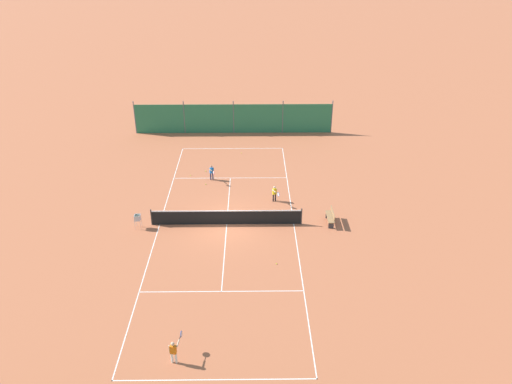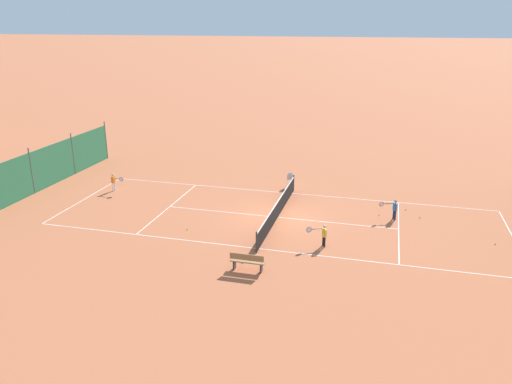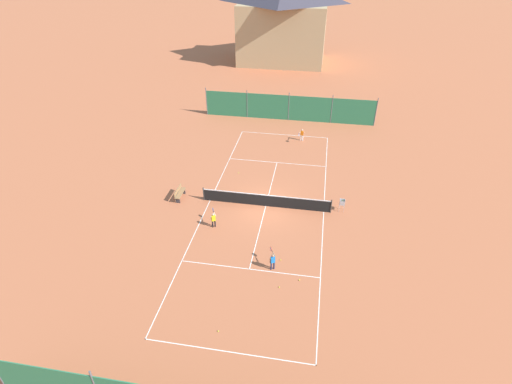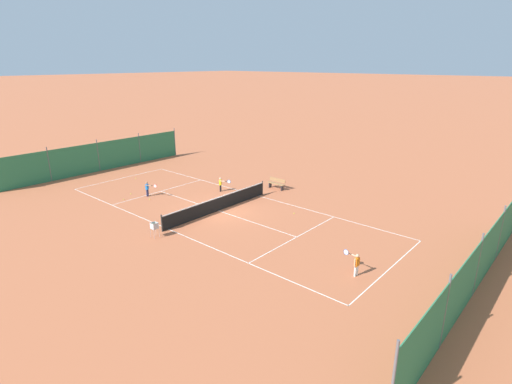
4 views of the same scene
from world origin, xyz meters
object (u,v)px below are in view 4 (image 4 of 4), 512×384
tennis_ball_mid_court (294,213)px  player_near_service (356,263)px  tennis_net (218,204)px  tennis_ball_by_net_left (124,199)px  tennis_ball_alley_left (131,194)px  tennis_ball_alley_right (136,178)px  player_far_baseline (148,188)px  ball_hopper (154,227)px  player_far_service (221,183)px  tennis_ball_near_corner (150,199)px  courtside_bench (276,183)px

tennis_ball_mid_court → player_near_service: bearing=56.1°
tennis_net → tennis_ball_by_net_left: size_ratio=139.09×
tennis_net → tennis_ball_alley_left: (1.88, -7.52, -0.47)m
tennis_ball_alley_left → tennis_ball_alley_right: 4.26m
tennis_ball_alley_left → tennis_ball_by_net_left: bearing=34.6°
player_far_baseline → tennis_ball_alley_left: 1.65m
tennis_ball_alley_left → ball_hopper: bearing=66.4°
player_far_service → tennis_ball_near_corner: bearing=-27.7°
tennis_ball_alley_left → player_near_service: bearing=90.5°
tennis_ball_alley_right → tennis_ball_by_net_left: (3.66, 4.09, 0.00)m
player_near_service → player_far_baseline: bearing=-91.4°
player_far_baseline → tennis_ball_alley_right: 5.23m
player_near_service → tennis_ball_near_corner: (-0.01, -16.29, -0.62)m
player_far_baseline → tennis_ball_mid_court: (-4.15, 10.25, -0.62)m
player_far_service → courtside_bench: bearing=139.7°
tennis_ball_alley_right → courtside_bench: size_ratio=0.04×
player_near_service → ball_hopper: bearing=-71.2°
tennis_net → tennis_ball_by_net_left: 7.42m
tennis_ball_alley_right → ball_hopper: (6.05, 11.24, 0.63)m
tennis_ball_alley_right → tennis_net: bearing=86.2°
player_near_service → tennis_net: bearing=-98.9°
player_far_baseline → courtside_bench: 9.74m
ball_hopper → player_near_service: bearing=108.8°
tennis_net → tennis_ball_by_net_left: tennis_net is taller
tennis_ball_mid_court → courtside_bench: size_ratio=0.04×
player_near_service → ball_hopper: (3.61, -10.58, 0.00)m
tennis_ball_mid_court → courtside_bench: (-3.50, -4.22, 0.42)m
tennis_net → tennis_ball_alley_right: 10.92m
player_far_baseline → player_near_service: bearing=88.6°
tennis_ball_near_corner → player_far_baseline: bearing=-118.0°
player_far_baseline → player_far_service: 5.43m
tennis_ball_mid_court → player_far_baseline: bearing=-68.0°
tennis_ball_alley_left → tennis_ball_near_corner: bearing=94.9°
tennis_ball_alley_left → tennis_ball_by_net_left: same height
tennis_ball_alley_right → tennis_ball_mid_court: same height
tennis_net → player_near_service: size_ratio=8.19×
tennis_ball_near_corner → ball_hopper: (3.62, 5.71, 0.63)m
tennis_net → tennis_ball_alley_left: size_ratio=139.09×
player_far_baseline → ball_hopper: size_ratio=1.25×
player_far_baseline → tennis_ball_by_net_left: player_far_baseline is taller
tennis_net → tennis_ball_near_corner: tennis_net is taller
tennis_ball_alley_right → tennis_ball_by_net_left: same height
player_far_baseline → tennis_ball_alley_left: size_ratio=16.92×
tennis_net → tennis_ball_near_corner: size_ratio=139.09×
tennis_ball_alley_left → courtside_bench: (-8.23, 7.45, 0.42)m
ball_hopper → courtside_bench: bearing=-177.9°
tennis_ball_alley_left → player_far_service: bearing=136.7°
ball_hopper → courtside_bench: 11.67m
tennis_ball_alley_right → tennis_ball_alley_left: bearing=52.2°
ball_hopper → tennis_ball_by_net_left: bearing=-108.5°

